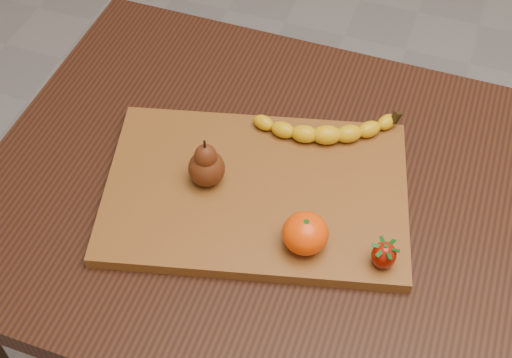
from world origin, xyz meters
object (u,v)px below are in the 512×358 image
(table, at_px, (303,235))
(cutting_board, at_px, (256,192))
(pear, at_px, (206,161))
(mandarin, at_px, (305,233))

(table, xyz_separation_m, cutting_board, (-0.07, -0.02, 0.11))
(pear, bearing_deg, mandarin, -20.22)
(table, height_order, cutting_board, cutting_board)
(table, distance_m, pear, 0.22)
(table, bearing_deg, cutting_board, -164.03)
(pear, relative_size, mandarin, 1.32)
(table, xyz_separation_m, pear, (-0.15, -0.03, 0.16))
(table, bearing_deg, mandarin, -75.32)
(cutting_board, bearing_deg, pear, 174.07)
(table, relative_size, cutting_board, 2.22)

